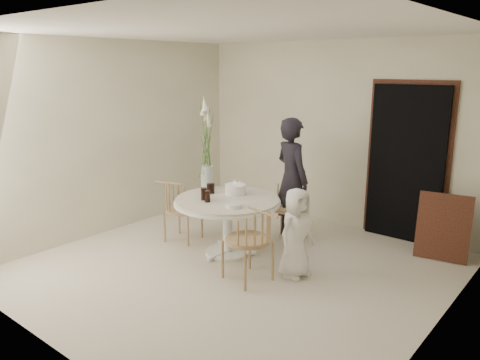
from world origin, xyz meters
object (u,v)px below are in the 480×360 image
Objects in this scene: chair_far at (292,199)px; girl at (292,179)px; flower_vase at (207,154)px; chair_left at (176,203)px; table at (227,207)px; birthday_cake at (236,189)px; chair_right at (255,235)px; boy at (296,233)px.

chair_far is 0.29m from girl.
chair_left is at bearing -149.05° from flower_vase.
chair_left is (-0.90, -0.04, -0.10)m from table.
birthday_cake is at bearing -87.12° from chair_left.
flower_vase is at bearing 69.16° from girl.
birthday_cake is at bearing 90.35° from girl.
girl is 6.21× the size of birthday_cake.
flower_vase is (-0.52, 0.19, 0.59)m from table.
birthday_cake is at bearing -116.77° from chair_right.
boy is (0.24, 0.44, -0.04)m from chair_right.
chair_far reaches higher than table.
chair_far is at bearing -149.72° from chair_right.
table is at bearing 97.83° from boy.
girl is at bearing -121.55° from chair_far.
girl is at bearing -149.47° from chair_right.
chair_left reaches higher than table.
table is 1.29× the size of boy.
chair_far is at bearing 43.20° from boy.
chair_right is 1.72m from chair_left.
flower_vase is at bearing -176.05° from birthday_cake.
flower_vase is (0.38, 0.23, 0.69)m from chair_left.
chair_left is 2.97× the size of birthday_cake.
table is 4.94× the size of birthday_cake.
chair_far is 3.13× the size of birthday_cake.
flower_vase reaches higher than girl.
girl is 1.62× the size of boy.
boy is at bearing 149.21° from girl.
chair_left is 0.48× the size of girl.
birthday_cake reaches higher than chair_far.
table is at bearing -20.09° from flower_vase.
birthday_cake is at bearing 3.95° from flower_vase.
boy is at bearing -103.01° from chair_left.
boy reaches higher than table.
table is 0.90m from chair_left.
flower_vase is at bearing -73.25° from chair_left.
flower_vase reaches higher than chair_right.
chair_right is at bearing -117.78° from chair_left.
table is 0.79× the size of girl.
chair_right is (0.77, -0.44, -0.06)m from table.
chair_left is at bearing -177.52° from table.
birthday_cake reaches higher than chair_left.
flower_vase is at bearing 90.80° from boy.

